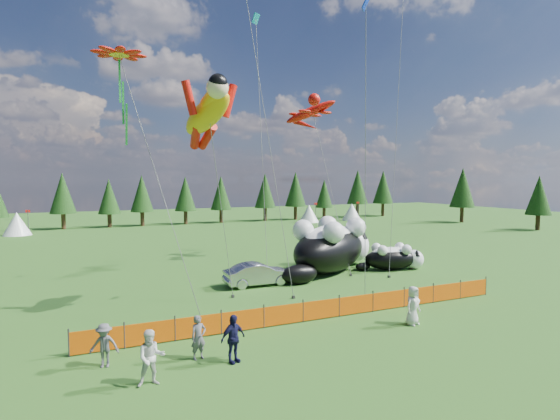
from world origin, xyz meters
name	(u,v)px	position (x,y,z in m)	size (l,w,h in m)	color
ground	(294,303)	(0.00, 0.00, 0.00)	(160.00, 160.00, 0.00)	#0D3A0A
safety_fence	(321,309)	(0.00, -3.00, 0.50)	(22.06, 0.06, 1.10)	#262626
tree_line	(162,198)	(0.00, 45.00, 4.00)	(90.00, 4.00, 8.00)	black
festival_tents	(243,216)	(11.00, 40.00, 1.40)	(50.00, 3.20, 2.80)	white
cat_large	(332,246)	(6.29, 6.52, 1.87)	(9.71, 7.64, 3.94)	black
cat_small	(393,257)	(10.74, 5.08, 0.93)	(5.34, 2.83, 1.96)	black
car	(258,274)	(-0.31, 4.61, 0.73)	(1.54, 4.41, 1.45)	#B5B5BA
spectator_a	(198,337)	(-6.53, -5.18, 0.83)	(0.61, 0.40, 1.67)	#515156
spectator_b	(151,358)	(-8.44, -6.63, 0.93)	(0.90, 0.53, 1.86)	silver
spectator_c	(233,339)	(-5.43, -6.01, 0.90)	(1.05, 0.54, 1.79)	#15153B
spectator_d	(104,345)	(-9.80, -4.50, 0.80)	(1.03, 0.53, 1.60)	#515156
spectator_e	(413,306)	(3.51, -5.39, 0.91)	(0.89, 0.58, 1.81)	silver
superhero_kite	(207,114)	(-4.68, 0.25, 9.97)	(4.94, 5.15, 12.00)	#EAA10C
gecko_kite	(310,112)	(6.98, 11.39, 12.35)	(6.78, 10.32, 14.39)	red
flower_kite	(119,57)	(-8.59, 1.51, 12.59)	(4.58, 5.55, 13.55)	red
diamond_kite_a	(248,10)	(-1.00, 4.41, 16.97)	(1.81, 4.31, 18.93)	#0C2FC2
diamond_kite_c	(366,22)	(2.59, -2.65, 14.52)	(0.94, 0.89, 16.11)	#0C2FC2
diamond_kite_d	(256,31)	(1.59, 9.77, 17.67)	(1.74, 5.43, 19.64)	#0C8697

